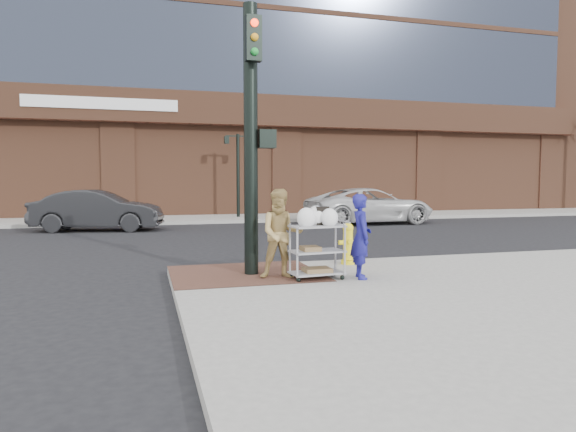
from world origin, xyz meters
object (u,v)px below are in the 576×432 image
object	(u,v)px
pedestrian_tan	(281,234)
sedan_dark	(98,210)
traffic_signal_pole	(252,131)
fire_hydrant	(348,243)
lamp_post	(238,166)
woman_blue	(361,236)
utility_cart	(317,246)
minivan_white	(370,206)

from	to	relation	value
pedestrian_tan	sedan_dark	distance (m)	12.50
pedestrian_tan	sedan_dark	xyz separation A→B (m)	(-4.07, 11.82, -0.18)
traffic_signal_pole	pedestrian_tan	size ratio (longest dim) A/B	3.08
sedan_dark	fire_hydrant	xyz separation A→B (m)	(5.84, -10.67, -0.18)
pedestrian_tan	fire_hydrant	xyz separation A→B (m)	(1.77, 1.15, -0.36)
lamp_post	sedan_dark	size ratio (longest dim) A/B	0.84
woman_blue	utility_cart	bearing A→B (deg)	90.91
woman_blue	pedestrian_tan	distance (m)	1.44
sedan_dark	minivan_white	bearing A→B (deg)	-78.98
traffic_signal_pole	utility_cart	bearing A→B (deg)	-36.53
pedestrian_tan	minivan_white	world-z (taller)	pedestrian_tan
lamp_post	fire_hydrant	distance (m)	14.73
pedestrian_tan	utility_cart	world-z (taller)	pedestrian_tan
woman_blue	fire_hydrant	distance (m)	1.62
traffic_signal_pole	minivan_white	bearing A→B (deg)	56.06
traffic_signal_pole	pedestrian_tan	world-z (taller)	traffic_signal_pole
lamp_post	traffic_signal_pole	world-z (taller)	traffic_signal_pole
lamp_post	pedestrian_tan	size ratio (longest dim) A/B	2.46
minivan_white	utility_cart	size ratio (longest dim) A/B	4.33
traffic_signal_pole	fire_hydrant	distance (m)	3.19
minivan_white	fire_hydrant	distance (m)	12.14
woman_blue	fire_hydrant	world-z (taller)	woman_blue
pedestrian_tan	minivan_white	distance (m)	14.00
traffic_signal_pole	pedestrian_tan	xyz separation A→B (m)	(0.42, -0.51, -1.87)
traffic_signal_pole	pedestrian_tan	bearing A→B (deg)	-50.69
fire_hydrant	minivan_white	bearing A→B (deg)	62.98
woman_blue	utility_cart	xyz separation A→B (m)	(-0.79, 0.15, -0.17)
lamp_post	woman_blue	distance (m)	16.24
minivan_white	fire_hydrant	xyz separation A→B (m)	(-5.51, -10.81, -0.19)
lamp_post	woman_blue	world-z (taller)	lamp_post
pedestrian_tan	fire_hydrant	size ratio (longest dim) A/B	1.85
pedestrian_tan	minivan_white	bearing A→B (deg)	68.81
sedan_dark	woman_blue	bearing A→B (deg)	-145.64
sedan_dark	utility_cart	bearing A→B (deg)	-148.56
woman_blue	pedestrian_tan	bearing A→B (deg)	85.97
lamp_post	woman_blue	xyz separation A→B (m)	(-0.67, -16.13, -1.70)
traffic_signal_pole	fire_hydrant	world-z (taller)	traffic_signal_pole
lamp_post	pedestrian_tan	bearing A→B (deg)	-97.44
woman_blue	sedan_dark	distance (m)	13.37
lamp_post	utility_cart	xyz separation A→B (m)	(-1.46, -15.98, -1.87)
traffic_signal_pole	woman_blue	xyz separation A→B (m)	(1.81, -0.91, -1.91)
lamp_post	pedestrian_tan	distance (m)	15.96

